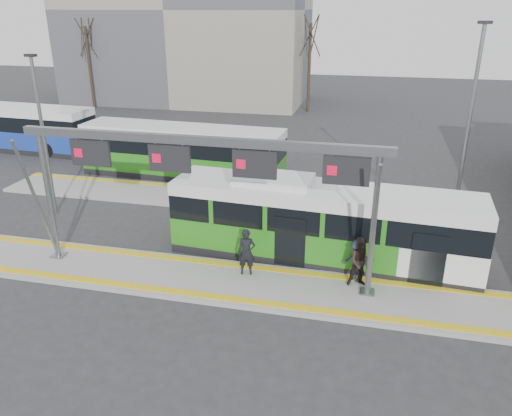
{
  "coord_description": "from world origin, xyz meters",
  "views": [
    {
      "loc": [
        5.14,
        -15.07,
        9.37
      ],
      "look_at": [
        0.92,
        3.0,
        1.82
      ],
      "focal_mm": 35.0,
      "sensor_mm": 36.0,
      "label": 1
    }
  ],
  "objects": [
    {
      "name": "bg_bus_green",
      "position": [
        -5.41,
        11.27,
        1.47
      ],
      "size": [
        11.98,
        3.13,
        2.97
      ],
      "rotation": [
        0.0,
        0.0,
        -0.05
      ],
      "color": "black",
      "rests_on": "ground"
    },
    {
      "name": "ground",
      "position": [
        0.0,
        0.0,
        0.0
      ],
      "size": [
        120.0,
        120.0,
        0.0
      ],
      "primitive_type": "plane",
      "color": "#2D2D30",
      "rests_on": "ground"
    },
    {
      "name": "bg_bus_blue",
      "position": [
        -19.02,
        14.32,
        1.49
      ],
      "size": [
        11.74,
        3.25,
        3.03
      ],
      "rotation": [
        0.0,
        0.0,
        -0.06
      ],
      "color": "black",
      "rests_on": "ground"
    },
    {
      "name": "passenger_a",
      "position": [
        1.11,
        0.65,
        1.03
      ],
      "size": [
        0.71,
        0.54,
        1.75
      ],
      "primitive_type": "imported",
      "rotation": [
        0.0,
        0.0,
        0.2
      ],
      "color": "black",
      "rests_on": "platform_main"
    },
    {
      "name": "passenger_b",
      "position": [
        5.21,
        0.76,
        1.08
      ],
      "size": [
        1.03,
        0.88,
        1.85
      ],
      "primitive_type": "imported",
      "rotation": [
        0.0,
        0.0,
        0.22
      ],
      "color": "black",
      "rests_on": "platform_main"
    },
    {
      "name": "tree_mid",
      "position": [
        -0.89,
        32.4,
        6.8
      ],
      "size": [
        1.4,
        1.4,
        8.97
      ],
      "color": "#382B21",
      "rests_on": "ground"
    },
    {
      "name": "platform_second",
      "position": [
        -4.0,
        8.0,
        0.07
      ],
      "size": [
        20.0,
        3.0,
        0.15
      ],
      "primitive_type": "cube",
      "color": "gray",
      "rests_on": "ground"
    },
    {
      "name": "tree_far",
      "position": [
        -21.64,
        29.35,
        6.54
      ],
      "size": [
        1.4,
        1.4,
        8.62
      ],
      "color": "#382B21",
      "rests_on": "ground"
    },
    {
      "name": "hero_bus",
      "position": [
        3.58,
        2.8,
        1.49
      ],
      "size": [
        11.99,
        3.31,
        3.26
      ],
      "rotation": [
        0.0,
        0.0,
        -0.07
      ],
      "color": "black",
      "rests_on": "ground"
    },
    {
      "name": "platform_main",
      "position": [
        0.0,
        0.0,
        0.07
      ],
      "size": [
        22.0,
        3.0,
        0.15
      ],
      "primitive_type": "cube",
      "color": "gray",
      "rests_on": "ground"
    },
    {
      "name": "lamp_west",
      "position": [
        -9.47,
        4.56,
        3.96
      ],
      "size": [
        0.5,
        0.25,
        7.43
      ],
      "color": "slate",
      "rests_on": "ground"
    },
    {
      "name": "tactile_main",
      "position": [
        0.0,
        0.0,
        0.16
      ],
      "size": [
        22.0,
        2.65,
        0.02
      ],
      "color": "yellow",
      "rests_on": "platform_main"
    },
    {
      "name": "tree_left",
      "position": [
        -5.49,
        31.17,
        6.96
      ],
      "size": [
        1.4,
        1.4,
        9.18
      ],
      "color": "#382B21",
      "rests_on": "ground"
    },
    {
      "name": "lamp_east",
      "position": [
        8.92,
        5.99,
        4.67
      ],
      "size": [
        0.5,
        0.25,
        8.85
      ],
      "color": "slate",
      "rests_on": "ground"
    },
    {
      "name": "gantry",
      "position": [
        -0.35,
        0.25,
        4.3
      ],
      "size": [
        13.0,
        1.68,
        5.2
      ],
      "color": "slate",
      "rests_on": "platform_main"
    },
    {
      "name": "passenger_c",
      "position": [
        5.06,
        1.03,
        0.96
      ],
      "size": [
        1.2,
        1.04,
        1.61
      ],
      "primitive_type": "imported",
      "rotation": [
        0.0,
        0.0,
        -0.52
      ],
      "color": "#1F2838",
      "rests_on": "platform_main"
    },
    {
      "name": "tactile_second",
      "position": [
        -4.0,
        9.15,
        0.16
      ],
      "size": [
        20.0,
        0.35,
        0.02
      ],
      "color": "yellow",
      "rests_on": "platform_second"
    },
    {
      "name": "apartment_block",
      "position": [
        -14.0,
        36.0,
        9.21
      ],
      "size": [
        24.5,
        12.5,
        18.4
      ],
      "color": "gray",
      "rests_on": "ground"
    }
  ]
}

